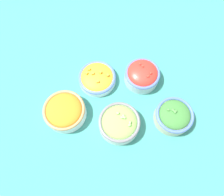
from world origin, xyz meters
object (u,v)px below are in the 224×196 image
(bowl_cherry_tomatoes, at_px, (142,75))
(bowl_broccoli, at_px, (174,116))
(bowl_lettuce, at_px, (119,123))
(bowl_squash, at_px, (97,78))
(bowl_carrots, at_px, (65,111))

(bowl_cherry_tomatoes, height_order, bowl_broccoli, bowl_cherry_tomatoes)
(bowl_broccoli, height_order, bowl_lettuce, bowl_broccoli)
(bowl_lettuce, bearing_deg, bowl_broccoli, 176.74)
(bowl_squash, distance_m, bowl_cherry_tomatoes, 0.18)
(bowl_cherry_tomatoes, bearing_deg, bowl_broccoli, 111.88)
(bowl_carrots, distance_m, bowl_broccoli, 0.41)
(bowl_squash, xyz_separation_m, bowl_lettuce, (-0.05, 0.20, 0.01))
(bowl_carrots, bearing_deg, bowl_cherry_tomatoes, -164.40)
(bowl_carrots, distance_m, bowl_lettuce, 0.21)
(bowl_cherry_tomatoes, xyz_separation_m, bowl_lettuce, (0.13, 0.17, -0.00))
(bowl_lettuce, bearing_deg, bowl_squash, -76.65)
(bowl_cherry_tomatoes, bearing_deg, bowl_lettuce, 53.43)
(bowl_carrots, relative_size, bowl_broccoli, 1.12)
(bowl_cherry_tomatoes, xyz_separation_m, bowl_broccoli, (-0.07, 0.19, -0.00))
(bowl_carrots, relative_size, bowl_squash, 1.05)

